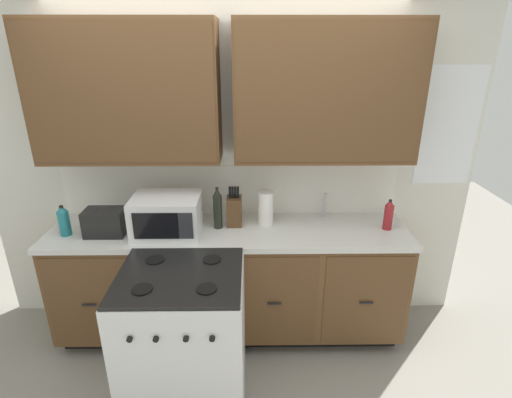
{
  "coord_description": "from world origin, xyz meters",
  "views": [
    {
      "loc": [
        0.17,
        -2.35,
        2.23
      ],
      "look_at": [
        0.2,
        0.27,
        1.18
      ],
      "focal_mm": 27.64,
      "sensor_mm": 36.0,
      "label": 1
    }
  ],
  "objects": [
    {
      "name": "sink_faucet",
      "position": [
        0.75,
        0.51,
        1.03
      ],
      "size": [
        0.02,
        0.02,
        0.2
      ],
      "primitive_type": "cylinder",
      "color": "#B2B5BA",
      "rests_on": "counter_run"
    },
    {
      "name": "ground_plane",
      "position": [
        0.0,
        0.0,
        0.0
      ],
      "size": [
        8.0,
        8.0,
        0.0
      ],
      "primitive_type": "plane",
      "color": "gray"
    },
    {
      "name": "bottle_teal",
      "position": [
        -1.17,
        0.22,
        1.04
      ],
      "size": [
        0.08,
        0.08,
        0.23
      ],
      "color": "#1E707A",
      "rests_on": "counter_run"
    },
    {
      "name": "bottle_red",
      "position": [
        1.18,
        0.28,
        1.05
      ],
      "size": [
        0.07,
        0.07,
        0.23
      ],
      "color": "maroon",
      "rests_on": "counter_run"
    },
    {
      "name": "wall_unit",
      "position": [
        0.0,
        0.5,
        1.66
      ],
      "size": [
        3.84,
        0.4,
        2.5
      ],
      "color": "silver",
      "rests_on": "ground_plane"
    },
    {
      "name": "knife_block",
      "position": [
        0.04,
        0.38,
        1.05
      ],
      "size": [
        0.11,
        0.14,
        0.31
      ],
      "color": "#52361E",
      "rests_on": "counter_run"
    },
    {
      "name": "toaster",
      "position": [
        -0.88,
        0.22,
        1.03
      ],
      "size": [
        0.28,
        0.18,
        0.19
      ],
      "color": "black",
      "rests_on": "counter_run"
    },
    {
      "name": "paper_towel_roll",
      "position": [
        0.28,
        0.39,
        1.06
      ],
      "size": [
        0.12,
        0.12,
        0.26
      ],
      "primitive_type": "cylinder",
      "color": "white",
      "rests_on": "counter_run"
    },
    {
      "name": "counter_run",
      "position": [
        0.0,
        0.3,
        0.48
      ],
      "size": [
        2.67,
        0.64,
        0.93
      ],
      "color": "black",
      "rests_on": "ground_plane"
    },
    {
      "name": "microwave",
      "position": [
        -0.44,
        0.24,
        1.07
      ],
      "size": [
        0.48,
        0.37,
        0.28
      ],
      "color": "white",
      "rests_on": "counter_run"
    },
    {
      "name": "stove_range",
      "position": [
        -0.26,
        -0.33,
        0.47
      ],
      "size": [
        0.76,
        0.68,
        0.95
      ],
      "color": "white",
      "rests_on": "ground_plane"
    },
    {
      "name": "bottle_dark",
      "position": [
        -0.08,
        0.32,
        1.09
      ],
      "size": [
        0.07,
        0.07,
        0.32
      ],
      "color": "black",
      "rests_on": "counter_run"
    }
  ]
}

